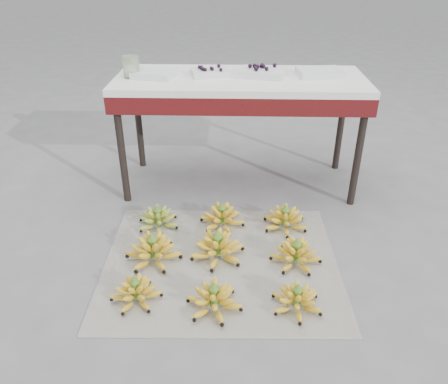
{
  "coord_description": "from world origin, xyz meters",
  "views": [
    {
      "loc": [
        0.01,
        -1.85,
        1.5
      ],
      "look_at": [
        -0.05,
        0.3,
        0.28
      ],
      "focal_mm": 35.0,
      "sensor_mm": 36.0,
      "label": 1
    }
  ],
  "objects_px": {
    "bunch_front_left": "(136,292)",
    "tray_far_left": "(154,74)",
    "bunch_mid_center": "(218,248)",
    "bunch_front_right": "(297,300)",
    "tray_far_right": "(320,73)",
    "bunch_mid_left": "(153,251)",
    "bunch_back_center": "(222,217)",
    "tray_left": "(210,72)",
    "tray_right": "(262,72)",
    "newspaper_mat": "(221,263)",
    "bunch_back_right": "(285,220)",
    "glass_jar": "(131,67)",
    "vendor_table": "(240,90)",
    "bunch_mid_right": "(296,254)",
    "bunch_front_center": "(214,299)",
    "bunch_back_left": "(158,219)"
  },
  "relations": [
    {
      "from": "bunch_mid_right",
      "to": "bunch_back_right",
      "type": "bearing_deg",
      "value": 114.08
    },
    {
      "from": "bunch_front_right",
      "to": "tray_far_left",
      "type": "height_order",
      "value": "tray_far_left"
    },
    {
      "from": "bunch_mid_right",
      "to": "bunch_back_left",
      "type": "height_order",
      "value": "bunch_mid_right"
    },
    {
      "from": "newspaper_mat",
      "to": "tray_left",
      "type": "bearing_deg",
      "value": 96.17
    },
    {
      "from": "bunch_back_right",
      "to": "glass_jar",
      "type": "relative_size",
      "value": 2.36
    },
    {
      "from": "tray_far_right",
      "to": "glass_jar",
      "type": "height_order",
      "value": "glass_jar"
    },
    {
      "from": "bunch_front_right",
      "to": "bunch_mid_center",
      "type": "relative_size",
      "value": 1.0
    },
    {
      "from": "bunch_mid_left",
      "to": "bunch_mid_center",
      "type": "relative_size",
      "value": 1.02
    },
    {
      "from": "bunch_front_left",
      "to": "tray_far_left",
      "type": "bearing_deg",
      "value": 99.05
    },
    {
      "from": "bunch_mid_left",
      "to": "vendor_table",
      "type": "xyz_separation_m",
      "value": [
        0.46,
        0.91,
        0.61
      ]
    },
    {
      "from": "tray_left",
      "to": "vendor_table",
      "type": "bearing_deg",
      "value": -7.84
    },
    {
      "from": "bunch_mid_center",
      "to": "tray_far_right",
      "type": "bearing_deg",
      "value": 53.89
    },
    {
      "from": "newspaper_mat",
      "to": "tray_far_right",
      "type": "xyz_separation_m",
      "value": [
        0.6,
        0.96,
        0.79
      ]
    },
    {
      "from": "bunch_front_center",
      "to": "bunch_mid_left",
      "type": "xyz_separation_m",
      "value": [
        -0.35,
        0.35,
        0.01
      ]
    },
    {
      "from": "bunch_back_center",
      "to": "tray_right",
      "type": "bearing_deg",
      "value": 85.0
    },
    {
      "from": "bunch_mid_right",
      "to": "tray_far_right",
      "type": "distance_m",
      "value": 1.21
    },
    {
      "from": "bunch_back_right",
      "to": "bunch_mid_center",
      "type": "bearing_deg",
      "value": -152.38
    },
    {
      "from": "vendor_table",
      "to": "tray_far_right",
      "type": "bearing_deg",
      "value": 3.95
    },
    {
      "from": "newspaper_mat",
      "to": "tray_right",
      "type": "bearing_deg",
      "value": 76.06
    },
    {
      "from": "bunch_front_right",
      "to": "bunch_front_left",
      "type": "bearing_deg",
      "value": 158.99
    },
    {
      "from": "bunch_front_left",
      "to": "bunch_mid_center",
      "type": "relative_size",
      "value": 0.87
    },
    {
      "from": "bunch_mid_center",
      "to": "tray_far_left",
      "type": "distance_m",
      "value": 1.19
    },
    {
      "from": "bunch_front_right",
      "to": "bunch_mid_right",
      "type": "relative_size",
      "value": 0.9
    },
    {
      "from": "tray_left",
      "to": "bunch_back_center",
      "type": "bearing_deg",
      "value": -80.76
    },
    {
      "from": "newspaper_mat",
      "to": "bunch_mid_right",
      "type": "xyz_separation_m",
      "value": [
        0.4,
        0.01,
        0.06
      ]
    },
    {
      "from": "bunch_front_center",
      "to": "tray_far_right",
      "type": "distance_m",
      "value": 1.61
    },
    {
      "from": "bunch_front_left",
      "to": "bunch_front_right",
      "type": "height_order",
      "value": "same"
    },
    {
      "from": "bunch_back_center",
      "to": "tray_far_left",
      "type": "xyz_separation_m",
      "value": [
        -0.45,
        0.53,
        0.73
      ]
    },
    {
      "from": "newspaper_mat",
      "to": "bunch_mid_center",
      "type": "relative_size",
      "value": 4.09
    },
    {
      "from": "bunch_mid_center",
      "to": "newspaper_mat",
      "type": "bearing_deg",
      "value": -67.49
    },
    {
      "from": "bunch_mid_right",
      "to": "glass_jar",
      "type": "xyz_separation_m",
      "value": [
        -0.99,
        0.88,
        0.77
      ]
    },
    {
      "from": "bunch_back_center",
      "to": "tray_left",
      "type": "distance_m",
      "value": 0.94
    },
    {
      "from": "tray_right",
      "to": "tray_left",
      "type": "bearing_deg",
      "value": 178.2
    },
    {
      "from": "bunch_mid_right",
      "to": "bunch_back_center",
      "type": "relative_size",
      "value": 1.03
    },
    {
      "from": "bunch_back_center",
      "to": "tray_left",
      "type": "bearing_deg",
      "value": 116.79
    },
    {
      "from": "glass_jar",
      "to": "tray_left",
      "type": "bearing_deg",
      "value": 6.7
    },
    {
      "from": "bunch_front_center",
      "to": "bunch_mid_center",
      "type": "xyz_separation_m",
      "value": [
        -0.0,
        0.39,
        0.01
      ]
    },
    {
      "from": "bunch_mid_center",
      "to": "bunch_front_center",
      "type": "bearing_deg",
      "value": -91.79
    },
    {
      "from": "bunch_front_right",
      "to": "tray_right",
      "type": "distance_m",
      "value": 1.47
    },
    {
      "from": "bunch_front_left",
      "to": "bunch_mid_right",
      "type": "distance_m",
      "value": 0.85
    },
    {
      "from": "bunch_back_right",
      "to": "vendor_table",
      "type": "bearing_deg",
      "value": 106.37
    },
    {
      "from": "bunch_mid_left",
      "to": "tray_far_right",
      "type": "bearing_deg",
      "value": 47.31
    },
    {
      "from": "bunch_front_left",
      "to": "glass_jar",
      "type": "height_order",
      "value": "glass_jar"
    },
    {
      "from": "tray_right",
      "to": "tray_far_right",
      "type": "relative_size",
      "value": 1.07
    },
    {
      "from": "newspaper_mat",
      "to": "tray_right",
      "type": "relative_size",
      "value": 3.94
    },
    {
      "from": "bunch_mid_left",
      "to": "bunch_mid_right",
      "type": "bearing_deg",
      "value": 2.71
    },
    {
      "from": "bunch_back_right",
      "to": "tray_far_left",
      "type": "height_order",
      "value": "tray_far_left"
    },
    {
      "from": "bunch_mid_right",
      "to": "vendor_table",
      "type": "relative_size",
      "value": 0.21
    },
    {
      "from": "tray_far_right",
      "to": "bunch_mid_left",
      "type": "bearing_deg",
      "value": -135.54
    },
    {
      "from": "bunch_mid_right",
      "to": "vendor_table",
      "type": "distance_m",
      "value": 1.14
    }
  ]
}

